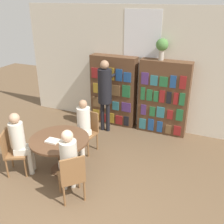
{
  "coord_description": "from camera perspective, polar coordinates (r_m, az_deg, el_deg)",
  "views": [
    {
      "loc": [
        1.85,
        -2.27,
        3.17
      ],
      "look_at": [
        -0.03,
        2.1,
        1.05
      ],
      "focal_mm": 42.0,
      "sensor_mm": 36.0,
      "label": 1
    }
  ],
  "objects": [
    {
      "name": "wall_back",
      "position": [
        6.61,
        6.34,
        9.28
      ],
      "size": [
        6.4,
        0.07,
        3.0
      ],
      "color": "beige",
      "rests_on": "ground_plane"
    },
    {
      "name": "bookshelf_left",
      "position": [
        6.82,
        0.34,
        4.62
      ],
      "size": [
        1.19,
        0.34,
        1.82
      ],
      "color": "brown",
      "rests_on": "ground_plane"
    },
    {
      "name": "bookshelf_right",
      "position": [
        6.46,
        11.14,
        3.02
      ],
      "size": [
        1.19,
        0.34,
        1.82
      ],
      "color": "brown",
      "rests_on": "ground_plane"
    },
    {
      "name": "flower_vase",
      "position": [
        6.17,
        10.84,
        13.92
      ],
      "size": [
        0.28,
        0.28,
        0.49
      ],
      "color": "#B7AD9E",
      "rests_on": "bookshelf_right"
    },
    {
      "name": "reading_table",
      "position": [
        5.11,
        -11.29,
        -6.94
      ],
      "size": [
        1.13,
        1.13,
        0.71
      ],
      "color": "brown",
      "rests_on": "ground_plane"
    },
    {
      "name": "chair_near_camera",
      "position": [
        5.34,
        -20.93,
        -7.76
      ],
      "size": [
        0.54,
        0.54,
        0.89
      ],
      "rotation": [
        0.0,
        0.0,
        -1.09
      ],
      "color": "brown",
      "rests_on": "ground_plane"
    },
    {
      "name": "chair_left_side",
      "position": [
        5.75,
        -5.22,
        -3.81
      ],
      "size": [
        0.45,
        0.45,
        0.89
      ],
      "rotation": [
        0.0,
        0.0,
        -3.29
      ],
      "color": "brown",
      "rests_on": "ground_plane"
    },
    {
      "name": "chair_far_side",
      "position": [
        4.42,
        -8.72,
        -13.5
      ],
      "size": [
        0.57,
        0.57,
        0.89
      ],
      "rotation": [
        0.0,
        0.0,
        0.8
      ],
      "color": "brown",
      "rests_on": "ground_plane"
    },
    {
      "name": "seated_reader_left",
      "position": [
        5.53,
        -6.39,
        -2.64
      ],
      "size": [
        0.32,
        0.4,
        1.24
      ],
      "rotation": [
        0.0,
        0.0,
        -3.29
      ],
      "color": "silver",
      "rests_on": "ground_plane"
    },
    {
      "name": "seated_reader_right",
      "position": [
        4.43,
        -9.47,
        -9.89
      ],
      "size": [
        0.43,
        0.43,
        1.26
      ],
      "rotation": [
        0.0,
        0.0,
        0.8
      ],
      "color": "beige",
      "rests_on": "ground_plane"
    },
    {
      "name": "seated_reader_back",
      "position": [
        5.19,
        -19.37,
        -5.71
      ],
      "size": [
        0.4,
        0.38,
        1.26
      ],
      "rotation": [
        0.0,
        0.0,
        -1.09
      ],
      "color": "beige",
      "rests_on": "ground_plane"
    },
    {
      "name": "librarian_standing",
      "position": [
        6.32,
        -1.56,
        5.12
      ],
      "size": [
        0.33,
        0.6,
        1.81
      ],
      "color": "black",
      "rests_on": "ground_plane"
    },
    {
      "name": "open_book_on_table",
      "position": [
        4.97,
        -12.83,
        -6.14
      ],
      "size": [
        0.24,
        0.18,
        0.03
      ],
      "color": "silver",
      "rests_on": "reading_table"
    }
  ]
}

